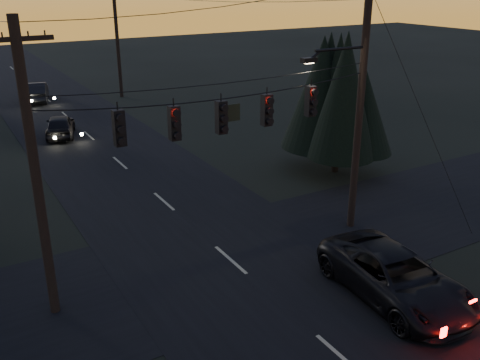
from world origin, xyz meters
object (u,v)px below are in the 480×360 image
utility_pole_left (56,311)px  sedan_oncoming_b (37,92)px  suv_near (395,277)px  utility_pole_far_r (122,97)px  utility_pole_right (350,226)px  sedan_oncoming_a (60,126)px  evergreen_right (340,85)px

utility_pole_left → sedan_oncoming_b: bearing=80.1°
suv_near → sedan_oncoming_b: (-4.00, 34.35, -0.01)m
utility_pole_far_r → suv_near: utility_pole_far_r is taller
utility_pole_right → utility_pole_far_r: size_ratio=1.18×
suv_near → sedan_oncoming_a: size_ratio=1.35×
utility_pole_right → utility_pole_far_r: (0.00, 28.00, 0.00)m
utility_pole_left → sedan_oncoming_b: (5.20, 29.76, 0.75)m
sedan_oncoming_b → utility_pole_left: bearing=93.7°
utility_pole_right → utility_pole_far_r: bearing=90.0°
utility_pole_right → sedan_oncoming_a: bearing=110.5°
utility_pole_far_r → utility_pole_right: bearing=-90.0°
sedan_oncoming_a → sedan_oncoming_b: size_ratio=0.89×
utility_pole_left → evergreen_right: 16.55m
evergreen_right → suv_near: 12.03m
evergreen_right → sedan_oncoming_a: 17.52m
evergreen_right → suv_near: evergreen_right is taller
utility_pole_right → sedan_oncoming_b: size_ratio=2.21×
utility_pole_far_r → sedan_oncoming_a: bearing=-127.0°
utility_pole_far_r → suv_near: (-2.30, -32.59, 0.75)m
utility_pole_left → sedan_oncoming_b: size_ratio=1.88×
utility_pole_left → sedan_oncoming_a: bearing=76.5°
sedan_oncoming_a → utility_pole_right: bearing=127.0°
utility_pole_far_r → sedan_oncoming_b: 6.58m
utility_pole_right → sedan_oncoming_a: 20.00m
utility_pole_right → evergreen_right: size_ratio=1.30×
utility_pole_far_r → sedan_oncoming_a: utility_pole_far_r is taller
utility_pole_left → sedan_oncoming_a: (4.49, 18.72, 0.68)m
utility_pole_far_r → suv_near: bearing=-94.0°
utility_pole_far_r → utility_pole_left: bearing=-112.3°
utility_pole_far_r → evergreen_right: evergreen_right is taller
utility_pole_far_r → suv_near: size_ratio=1.57×
utility_pole_left → evergreen_right: (15.06, 5.25, 4.43)m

